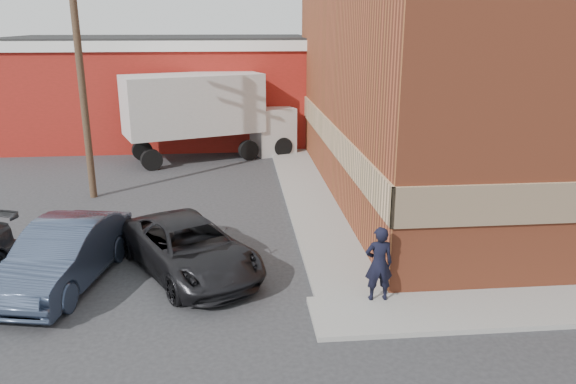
{
  "coord_description": "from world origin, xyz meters",
  "views": [
    {
      "loc": [
        -2.09,
        -11.92,
        6.41
      ],
      "look_at": [
        -0.66,
        3.02,
        1.82
      ],
      "focal_mm": 35.0,
      "sensor_mm": 36.0,
      "label": 1
    }
  ],
  "objects_px": {
    "utility_pole": "(80,70)",
    "suv_a": "(189,248)",
    "warehouse": "(163,88)",
    "man": "(379,264)",
    "box_truck": "(210,110)",
    "brick_building": "(512,68)",
    "sedan": "(64,254)"
  },
  "relations": [
    {
      "from": "utility_pole",
      "to": "box_truck",
      "type": "xyz_separation_m",
      "value": [
        4.25,
        5.88,
        -2.41
      ]
    },
    {
      "from": "brick_building",
      "to": "warehouse",
      "type": "distance_m",
      "value": 18.3
    },
    {
      "from": "sedan",
      "to": "brick_building",
      "type": "bearing_deg",
      "value": 38.16
    },
    {
      "from": "utility_pole",
      "to": "sedan",
      "type": "xyz_separation_m",
      "value": [
        1.06,
        -7.47,
        -3.94
      ]
    },
    {
      "from": "warehouse",
      "to": "box_truck",
      "type": "bearing_deg",
      "value": -61.8
    },
    {
      "from": "brick_building",
      "to": "utility_pole",
      "type": "height_order",
      "value": "brick_building"
    },
    {
      "from": "warehouse",
      "to": "utility_pole",
      "type": "relative_size",
      "value": 1.81
    },
    {
      "from": "brick_building",
      "to": "sedan",
      "type": "relative_size",
      "value": 3.75
    },
    {
      "from": "sedan",
      "to": "box_truck",
      "type": "bearing_deg",
      "value": 88.17
    },
    {
      "from": "man",
      "to": "sedan",
      "type": "bearing_deg",
      "value": -12.56
    },
    {
      "from": "sedan",
      "to": "warehouse",
      "type": "bearing_deg",
      "value": 100.22
    },
    {
      "from": "utility_pole",
      "to": "suv_a",
      "type": "xyz_separation_m",
      "value": [
        4.13,
        -7.09,
        -4.04
      ]
    },
    {
      "from": "man",
      "to": "box_truck",
      "type": "relative_size",
      "value": 0.21
    },
    {
      "from": "brick_building",
      "to": "man",
      "type": "xyz_separation_m",
      "value": [
        -7.35,
        -9.25,
        -3.66
      ]
    },
    {
      "from": "warehouse",
      "to": "man",
      "type": "relative_size",
      "value": 9.01
    },
    {
      "from": "brick_building",
      "to": "warehouse",
      "type": "height_order",
      "value": "brick_building"
    },
    {
      "from": "man",
      "to": "box_truck",
      "type": "xyz_separation_m",
      "value": [
        -4.4,
        15.13,
        1.31
      ]
    },
    {
      "from": "warehouse",
      "to": "man",
      "type": "height_order",
      "value": "warehouse"
    },
    {
      "from": "suv_a",
      "to": "warehouse",
      "type": "bearing_deg",
      "value": 69.49
    },
    {
      "from": "box_truck",
      "to": "brick_building",
      "type": "bearing_deg",
      "value": -46.29
    },
    {
      "from": "man",
      "to": "brick_building",
      "type": "bearing_deg",
      "value": -127.86
    },
    {
      "from": "warehouse",
      "to": "utility_pole",
      "type": "xyz_separation_m",
      "value": [
        -1.5,
        -11.0,
        1.93
      ]
    },
    {
      "from": "utility_pole",
      "to": "man",
      "type": "height_order",
      "value": "utility_pole"
    },
    {
      "from": "warehouse",
      "to": "sedan",
      "type": "bearing_deg",
      "value": -91.37
    },
    {
      "from": "utility_pole",
      "to": "sedan",
      "type": "bearing_deg",
      "value": -81.95
    },
    {
      "from": "brick_building",
      "to": "utility_pole",
      "type": "bearing_deg",
      "value": 179.98
    },
    {
      "from": "brick_building",
      "to": "suv_a",
      "type": "relative_size",
      "value": 3.6
    },
    {
      "from": "brick_building",
      "to": "box_truck",
      "type": "height_order",
      "value": "brick_building"
    },
    {
      "from": "utility_pole",
      "to": "suv_a",
      "type": "bearing_deg",
      "value": -59.75
    },
    {
      "from": "suv_a",
      "to": "box_truck",
      "type": "distance_m",
      "value": 13.07
    },
    {
      "from": "brick_building",
      "to": "suv_a",
      "type": "distance_m",
      "value": 14.38
    },
    {
      "from": "sedan",
      "to": "suv_a",
      "type": "height_order",
      "value": "sedan"
    }
  ]
}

